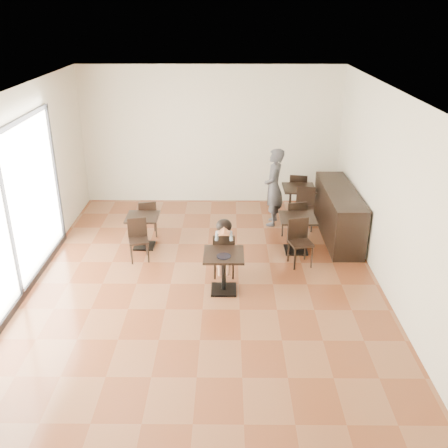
{
  "coord_description": "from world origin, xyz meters",
  "views": [
    {
      "loc": [
        0.39,
        -7.41,
        4.39
      ],
      "look_at": [
        0.33,
        0.29,
        1.0
      ],
      "focal_mm": 40.0,
      "sensor_mm": 36.0,
      "label": 1
    }
  ],
  "objects_px": {
    "cafe_table_mid": "(297,234)",
    "adult_patron": "(274,187)",
    "child_table": "(224,272)",
    "child_chair": "(224,253)",
    "chair_left_a": "(147,217)",
    "cafe_table_left": "(143,231)",
    "chair_mid_b": "(301,243)",
    "chair_back_a": "(298,191)",
    "chair_back_b": "(305,209)",
    "child": "(224,248)",
    "chair_mid_a": "(293,219)",
    "chair_left_b": "(139,241)",
    "cafe_table_back": "(298,203)"
  },
  "relations": [
    {
      "from": "chair_mid_b",
      "to": "child",
      "type": "bearing_deg",
      "value": -178.06
    },
    {
      "from": "adult_patron",
      "to": "chair_left_a",
      "type": "relative_size",
      "value": 2.13
    },
    {
      "from": "cafe_table_mid",
      "to": "chair_left_a",
      "type": "distance_m",
      "value": 3.06
    },
    {
      "from": "cafe_table_mid",
      "to": "cafe_table_left",
      "type": "bearing_deg",
      "value": 176.79
    },
    {
      "from": "chair_mid_a",
      "to": "chair_mid_b",
      "type": "bearing_deg",
      "value": 76.42
    },
    {
      "from": "cafe_table_mid",
      "to": "child_table",
      "type": "bearing_deg",
      "value": -133.06
    },
    {
      "from": "child_table",
      "to": "child_chair",
      "type": "height_order",
      "value": "child_chair"
    },
    {
      "from": "cafe_table_left",
      "to": "chair_mid_b",
      "type": "bearing_deg",
      "value": -13.55
    },
    {
      "from": "adult_patron",
      "to": "chair_mid_a",
      "type": "relative_size",
      "value": 1.95
    },
    {
      "from": "child_table",
      "to": "chair_mid_a",
      "type": "distance_m",
      "value": 2.47
    },
    {
      "from": "cafe_table_left",
      "to": "chair_left_a",
      "type": "bearing_deg",
      "value": 90.0
    },
    {
      "from": "cafe_table_back",
      "to": "adult_patron",
      "type": "bearing_deg",
      "value": -152.88
    },
    {
      "from": "chair_mid_a",
      "to": "child_table",
      "type": "bearing_deg",
      "value": 42.12
    },
    {
      "from": "child",
      "to": "chair_mid_b",
      "type": "relative_size",
      "value": 1.22
    },
    {
      "from": "child_chair",
      "to": "cafe_table_mid",
      "type": "distance_m",
      "value": 1.68
    },
    {
      "from": "child_chair",
      "to": "chair_left_a",
      "type": "bearing_deg",
      "value": -46.16
    },
    {
      "from": "chair_mid_a",
      "to": "chair_left_a",
      "type": "xyz_separation_m",
      "value": [
        -2.97,
        0.17,
        -0.04
      ]
    },
    {
      "from": "cafe_table_mid",
      "to": "adult_patron",
      "type": "bearing_deg",
      "value": 104.73
    },
    {
      "from": "chair_mid_a",
      "to": "chair_left_a",
      "type": "distance_m",
      "value": 2.98
    },
    {
      "from": "chair_mid_b",
      "to": "cafe_table_left",
      "type": "bearing_deg",
      "value": 152.87
    },
    {
      "from": "child_chair",
      "to": "chair_back_b",
      "type": "relative_size",
      "value": 0.95
    },
    {
      "from": "child_table",
      "to": "chair_mid_b",
      "type": "bearing_deg",
      "value": 33.97
    },
    {
      "from": "adult_patron",
      "to": "chair_mid_b",
      "type": "distance_m",
      "value": 1.96
    },
    {
      "from": "cafe_table_back",
      "to": "cafe_table_left",
      "type": "bearing_deg",
      "value": -155.45
    },
    {
      "from": "cafe_table_mid",
      "to": "chair_left_b",
      "type": "height_order",
      "value": "chair_left_b"
    },
    {
      "from": "child_chair",
      "to": "chair_left_a",
      "type": "xyz_separation_m",
      "value": [
        -1.59,
        1.65,
        -0.02
      ]
    },
    {
      "from": "chair_back_b",
      "to": "chair_mid_b",
      "type": "bearing_deg",
      "value": -89.94
    },
    {
      "from": "child_table",
      "to": "cafe_table_mid",
      "type": "distance_m",
      "value": 2.03
    },
    {
      "from": "child_chair",
      "to": "chair_mid_b",
      "type": "xyz_separation_m",
      "value": [
        1.39,
        0.39,
        0.01
      ]
    },
    {
      "from": "cafe_table_left",
      "to": "chair_mid_b",
      "type": "relative_size",
      "value": 0.76
    },
    {
      "from": "cafe_table_left",
      "to": "chair_mid_b",
      "type": "height_order",
      "value": "chair_mid_b"
    },
    {
      "from": "chair_mid_b",
      "to": "chair_back_b",
      "type": "relative_size",
      "value": 0.98
    },
    {
      "from": "chair_mid_b",
      "to": "chair_left_a",
      "type": "bearing_deg",
      "value": 143.36
    },
    {
      "from": "chair_back_a",
      "to": "chair_back_b",
      "type": "bearing_deg",
      "value": 100.46
    },
    {
      "from": "cafe_table_left",
      "to": "chair_mid_a",
      "type": "xyz_separation_m",
      "value": [
        2.97,
        0.38,
        0.1
      ]
    },
    {
      "from": "child",
      "to": "cafe_table_left",
      "type": "xyz_separation_m",
      "value": [
        -1.59,
        1.1,
        -0.2
      ]
    },
    {
      "from": "child_chair",
      "to": "chair_mid_b",
      "type": "bearing_deg",
      "value": -164.48
    },
    {
      "from": "child",
      "to": "child_table",
      "type": "bearing_deg",
      "value": -90.0
    },
    {
      "from": "cafe_table_back",
      "to": "chair_mid_b",
      "type": "height_order",
      "value": "chair_mid_b"
    },
    {
      "from": "cafe_table_left",
      "to": "chair_back_a",
      "type": "xyz_separation_m",
      "value": [
        3.27,
        2.02,
        0.11
      ]
    },
    {
      "from": "cafe_table_left",
      "to": "chair_back_b",
      "type": "relative_size",
      "value": 0.74
    },
    {
      "from": "cafe_table_left",
      "to": "chair_back_a",
      "type": "bearing_deg",
      "value": 31.62
    },
    {
      "from": "chair_back_a",
      "to": "chair_left_a",
      "type": "bearing_deg",
      "value": 34.58
    },
    {
      "from": "child_table",
      "to": "cafe_table_back",
      "type": "relative_size",
      "value": 0.95
    },
    {
      "from": "cafe_table_back",
      "to": "chair_left_b",
      "type": "bearing_deg",
      "value": -147.87
    },
    {
      "from": "chair_mid_a",
      "to": "adult_patron",
      "type": "bearing_deg",
      "value": -79.47
    },
    {
      "from": "cafe_table_left",
      "to": "chair_left_b",
      "type": "xyz_separation_m",
      "value": [
        0.0,
        -0.55,
        0.07
      ]
    },
    {
      "from": "chair_mid_b",
      "to": "cafe_table_mid",
      "type": "bearing_deg",
      "value": 76.42
    },
    {
      "from": "cafe_table_mid",
      "to": "chair_left_b",
      "type": "xyz_separation_m",
      "value": [
        -2.97,
        -0.38,
        0.04
      ]
    },
    {
      "from": "chair_left_b",
      "to": "child",
      "type": "bearing_deg",
      "value": -33.09
    }
  ]
}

